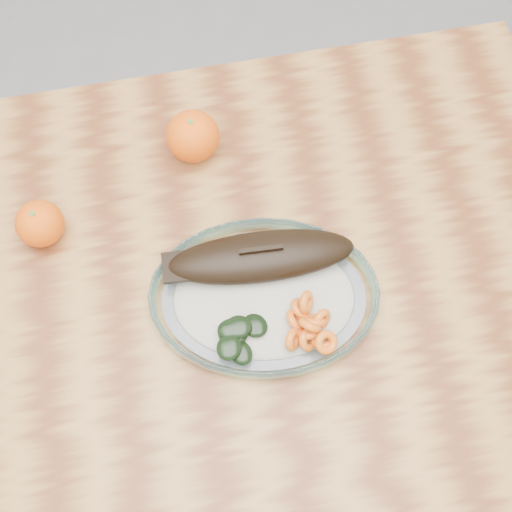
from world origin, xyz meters
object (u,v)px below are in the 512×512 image
object	(u,v)px
orange_left	(40,224)
plated_meal	(264,294)
orange_right	(193,136)
dining_table	(198,322)

from	to	relation	value
orange_left	plated_meal	bearing A→B (deg)	-28.12
orange_left	orange_right	distance (m)	0.26
dining_table	orange_left	xyz separation A→B (m)	(-0.19, 0.15, 0.13)
dining_table	orange_left	distance (m)	0.28
plated_meal	orange_left	world-z (taller)	plated_meal
plated_meal	orange_left	distance (m)	0.33
dining_table	orange_right	world-z (taller)	orange_right
dining_table	orange_right	size ratio (longest dim) A/B	14.95
dining_table	plated_meal	size ratio (longest dim) A/B	1.84
plated_meal	orange_right	size ratio (longest dim) A/B	8.14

